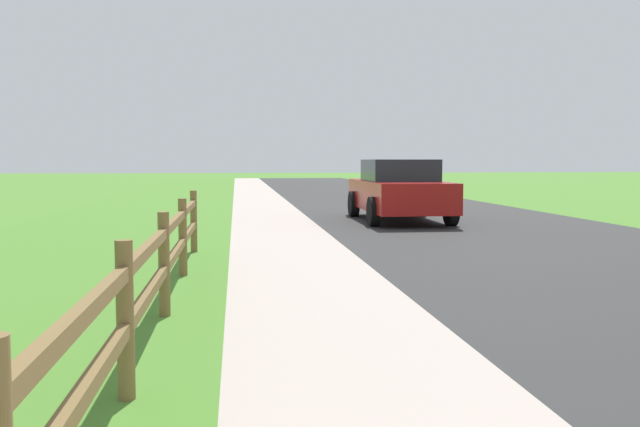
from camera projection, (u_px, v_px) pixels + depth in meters
name	position (u px, v px, depth m)	size (l,w,h in m)	color
ground_plane	(291.00, 204.00, 24.01)	(120.00, 120.00, 0.00)	#487D2A
road_asphalt	(380.00, 200.00, 26.40)	(7.00, 66.00, 0.01)	#2A2A2A
curb_concrete	(206.00, 201.00, 25.63)	(6.00, 66.00, 0.01)	#B0A096
grass_verge	(164.00, 202.00, 25.45)	(5.00, 66.00, 0.00)	#487D2A
rail_fence	(149.00, 276.00, 5.54)	(0.11, 12.02, 1.02)	brown
parked_suv_red	(399.00, 190.00, 17.40)	(2.06, 4.53, 1.53)	maroon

